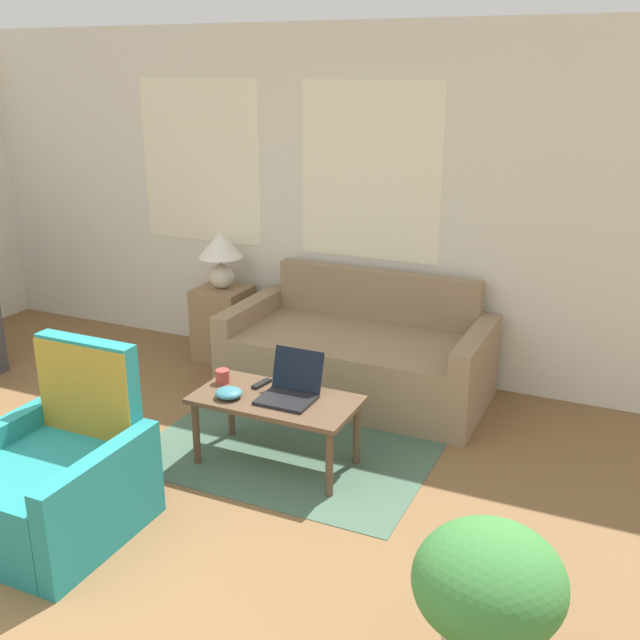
% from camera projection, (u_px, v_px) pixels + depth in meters
% --- Properties ---
extents(wall_back, '(6.92, 0.06, 2.60)m').
position_uv_depth(wall_back, '(293.00, 198.00, 5.86)').
color(wall_back, silver).
rests_on(wall_back, ground_plane).
extents(rug, '(1.76, 2.06, 0.01)m').
position_uv_depth(rug, '(316.00, 424.00, 5.04)').
color(rug, '#476651').
rests_on(rug, ground_plane).
extents(couch, '(1.87, 0.94, 0.85)m').
position_uv_depth(couch, '(360.00, 357.00, 5.47)').
color(couch, '#937A5B').
rests_on(couch, ground_plane).
extents(armchair, '(0.80, 0.83, 0.94)m').
position_uv_depth(armchair, '(57.00, 481.00, 3.85)').
color(armchair, teal).
rests_on(armchair, ground_plane).
extents(side_table, '(0.40, 0.40, 0.60)m').
position_uv_depth(side_table, '(224.00, 323.00, 6.12)').
color(side_table, '#937551').
rests_on(side_table, ground_plane).
extents(table_lamp, '(0.36, 0.36, 0.46)m').
position_uv_depth(table_lamp, '(221.00, 252.00, 5.93)').
color(table_lamp, beige).
rests_on(table_lamp, side_table).
extents(coffee_table, '(0.98, 0.50, 0.44)m').
position_uv_depth(coffee_table, '(276.00, 406.00, 4.43)').
color(coffee_table, brown).
rests_on(coffee_table, ground_plane).
extents(laptop, '(0.32, 0.32, 0.26)m').
position_uv_depth(laptop, '(291.00, 388.00, 4.40)').
color(laptop, black).
rests_on(laptop, coffee_table).
extents(cup_navy, '(0.09, 0.09, 0.08)m').
position_uv_depth(cup_navy, '(223.00, 376.00, 4.61)').
color(cup_navy, '#B23D38').
rests_on(cup_navy, coffee_table).
extents(snack_bowl, '(0.16, 0.16, 0.06)m').
position_uv_depth(snack_bowl, '(229.00, 393.00, 4.41)').
color(snack_bowl, teal).
rests_on(snack_bowl, coffee_table).
extents(tv_remote, '(0.07, 0.16, 0.02)m').
position_uv_depth(tv_remote, '(262.00, 384.00, 4.58)').
color(tv_remote, black).
rests_on(tv_remote, coffee_table).
extents(potted_plant, '(0.58, 0.58, 0.69)m').
position_uv_depth(potted_plant, '(488.00, 594.00, 2.80)').
color(potted_plant, '#BCB2A3').
rests_on(potted_plant, ground_plane).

